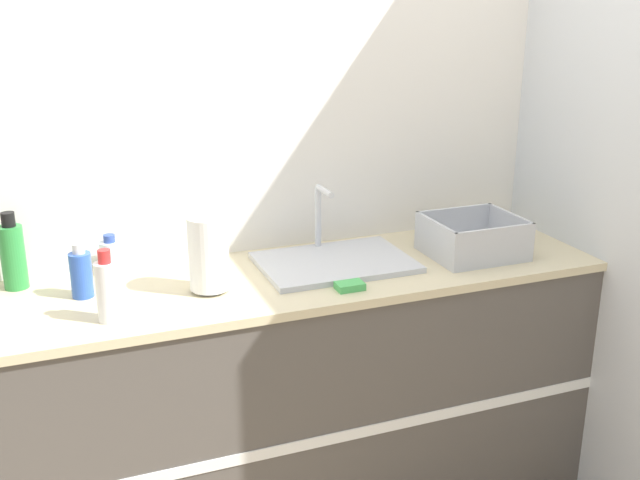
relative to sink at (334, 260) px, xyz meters
The scene contains 11 objects.
wall_back 0.47m from the sink, 114.37° to the left, with size 4.49×0.06×2.60m.
wall_right 1.01m from the sink, ahead, with size 0.06×2.58×2.60m.
counter_cabinet 0.50m from the sink, 165.58° to the right, with size 2.11×0.60×0.93m.
sink is the anchor object (origin of this frame).
paper_towel_roll 0.48m from the sink, 169.91° to the right, with size 0.13×0.13×0.25m.
dish_rack 0.52m from the sink, ahead, with size 0.32×0.29×0.14m.
bottle_blue 0.85m from the sink, behind, with size 0.07×0.07×0.18m.
bottle_white_spray 0.82m from the sink, 165.85° to the right, with size 0.07×0.07×0.22m.
bottle_green 1.06m from the sink, behind, with size 0.08×0.08×0.25m.
bottle_clear 0.77m from the sink, 166.02° to the left, with size 0.07×0.07×0.14m.
sponge 0.24m from the sink, 99.81° to the right, with size 0.09×0.06×0.02m.
Camera 1 is at (-0.81, -1.97, 1.85)m, focal length 42.00 mm.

